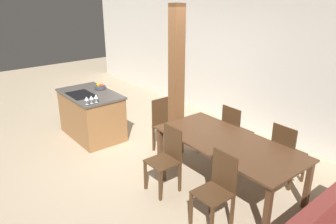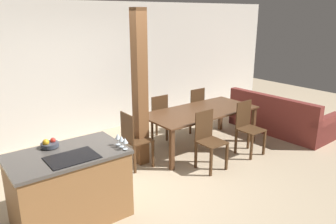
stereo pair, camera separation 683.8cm
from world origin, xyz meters
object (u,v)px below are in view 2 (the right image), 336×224
fruit_bowl (49,144)px  couch (279,119)px  wine_glass_middle (121,139)px  dining_chair_far_right (194,109)px  timber_post (140,90)px  dining_chair_head_end (134,139)px  kitchen_island (70,186)px  dining_table (200,114)px  dining_chair_near_left (209,139)px  wine_glass_near (125,141)px  dining_chair_near_right (248,127)px  wine_glass_far (118,137)px  dining_chair_far_left (156,117)px

fruit_bowl → couch: fruit_bowl is taller
wine_glass_middle → dining_chair_far_right: bearing=32.4°
fruit_bowl → timber_post: size_ratio=0.08×
dining_chair_head_end → timber_post: bearing=-65.4°
wine_glass_middle → dining_chair_far_right: size_ratio=0.15×
timber_post → kitchen_island: bearing=-152.0°
wine_glass_middle → dining_table: size_ratio=0.07×
dining_chair_far_right → dining_chair_near_left: bearing=56.3°
wine_glass_near → dining_table: wine_glass_near is taller
dining_chair_near_right → wine_glass_far: bearing=-176.4°
dining_chair_near_left → dining_chair_far_right: size_ratio=1.00×
dining_table → dining_chair_far_right: dining_chair_far_right is taller
wine_glass_middle → dining_chair_far_left: size_ratio=0.15×
dining_chair_near_right → couch: dining_chair_near_right is taller
dining_chair_far_left → wine_glass_middle: bearing=44.7°
couch → timber_post: 3.40m
fruit_bowl → wine_glass_near: (0.70, -0.62, 0.07)m
wine_glass_far → dining_chair_far_left: 2.44m
wine_glass_middle → dining_chair_near_left: size_ratio=0.15×
wine_glass_near → timber_post: (0.97, 1.17, 0.27)m
wine_glass_far → couch: 4.28m
fruit_bowl → dining_table: (2.93, 0.46, -0.29)m
wine_glass_near → wine_glass_far: bearing=90.0°
wine_glass_far → dining_chair_far_left: bearing=43.2°
wine_glass_far → timber_post: (0.97, 1.00, 0.27)m
dining_chair_near_right → dining_chair_far_left: bearing=123.7°
wine_glass_near → couch: 4.30m
wine_glass_near → dining_chair_near_right: wine_glass_near is taller
kitchen_island → dining_chair_near_left: (2.34, 0.01, 0.06)m
wine_glass_near → couch: (4.18, 0.67, -0.73)m
wine_glass_far → couch: (4.18, 0.50, -0.73)m
wine_glass_far → dining_chair_head_end: wine_glass_far is taller
wine_glass_near → dining_chair_far_right: size_ratio=0.15×
couch → fruit_bowl: bearing=88.5°
kitchen_island → couch: bearing=4.0°
wine_glass_middle → dining_chair_far_right: (2.72, 1.73, -0.50)m
dining_table → dining_chair_near_right: dining_chair_near_right is taller
dining_table → dining_chair_head_end: size_ratio=2.27×
dining_chair_near_left → dining_chair_far_left: (0.00, 1.46, 0.00)m
wine_glass_near → wine_glass_far: same height
fruit_bowl → wine_glass_middle: size_ratio=1.51×
wine_glass_far → dining_chair_far_left: wine_glass_far is taller
wine_glass_far → dining_chair_far_left: size_ratio=0.15×
dining_chair_far_right → couch: 1.87m
dining_chair_far_right → wine_glass_near: bearing=33.7°
kitchen_island → dining_chair_far_left: 2.77m
dining_table → dining_chair_near_right: bearing=-56.3°
kitchen_island → dining_chair_far_right: size_ratio=1.41×
fruit_bowl → wine_glass_near: wine_glass_near is taller
kitchen_island → dining_table: (2.83, 0.74, 0.20)m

